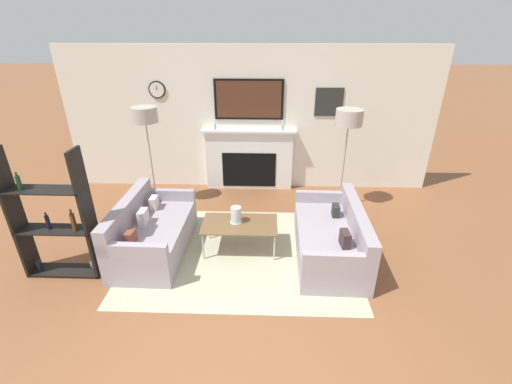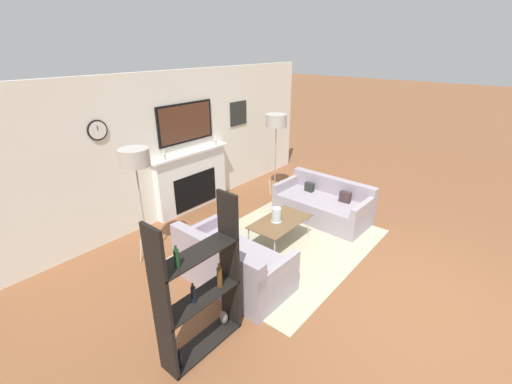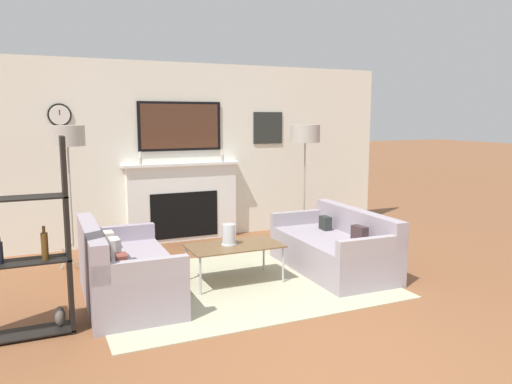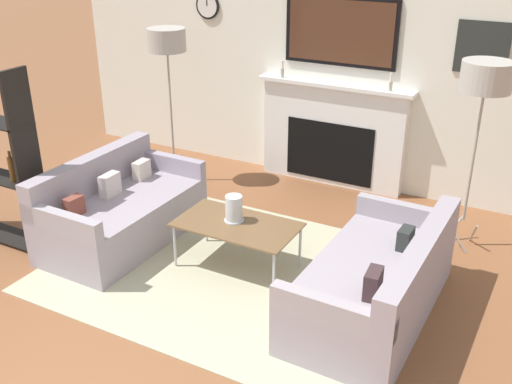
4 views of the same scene
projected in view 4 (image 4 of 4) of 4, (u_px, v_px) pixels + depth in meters
name	position (u px, v px, depth m)	size (l,w,h in m)	color
fireplace_wall	(339.00, 80.00, 6.71)	(7.05, 0.28, 2.70)	white
area_rug	(235.00, 272.00, 5.33)	(3.17, 2.40, 0.01)	#B1AF8E
couch_left	(120.00, 212.00, 5.75)	(0.89, 1.63, 0.81)	#9C919B
couch_right	(376.00, 284.00, 4.67)	(0.92, 1.77, 0.74)	#9C919B
coffee_table	(237.00, 227.00, 5.24)	(1.07, 0.60, 0.44)	brown
hurricane_candle	(234.00, 210.00, 5.23)	(0.17, 0.17, 0.24)	silver
floor_lamp_left	(167.00, 42.00, 6.52)	(0.42, 0.42, 1.79)	#9E998E
floor_lamp_right	(486.00, 79.00, 5.10)	(0.44, 0.44, 1.78)	#9E998E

